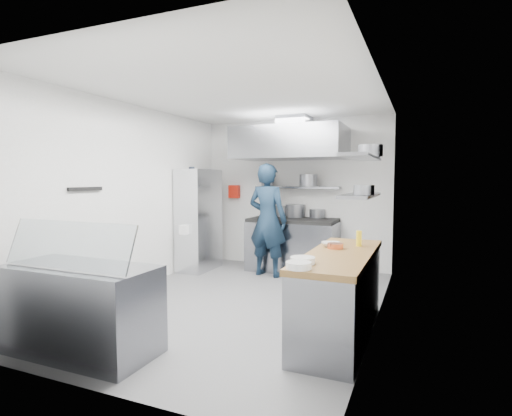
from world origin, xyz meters
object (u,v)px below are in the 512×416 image
at_px(chef, 268,220).
at_px(display_case, 81,309).
at_px(gas_range, 293,246).
at_px(wire_rack, 199,220).

distance_m(chef, display_case, 3.65).
relative_size(gas_range, wire_rack, 0.86).
relative_size(chef, wire_rack, 1.05).
bearing_deg(gas_range, wire_rack, -160.37).
height_order(wire_rack, display_case, wire_rack).
xyz_separation_m(chef, wire_rack, (-1.34, -0.05, -0.05)).
bearing_deg(display_case, wire_rack, 102.62).
bearing_deg(wire_rack, chef, 2.00).
distance_m(gas_range, wire_rack, 1.79).
height_order(gas_range, chef, chef).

